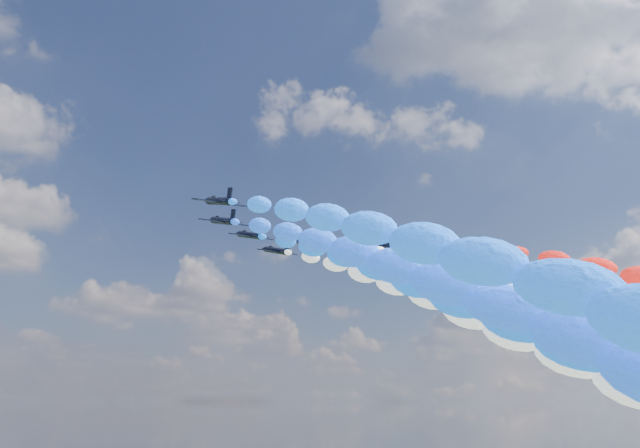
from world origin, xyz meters
TOP-DOWN VIEW (x-y plane):
  - jet_0 at (-25.50, -6.55)m, footprint 8.54×11.42m
  - trail_0 at (-25.50, -62.63)m, footprint 7.31×110.57m
  - jet_1 at (-19.34, 4.25)m, footprint 8.31×11.26m
  - trail_1 at (-19.34, -51.83)m, footprint 7.31×110.57m
  - jet_2 at (-10.27, 11.28)m, footprint 8.41×11.33m
  - trail_2 at (-10.27, -44.81)m, footprint 7.31×110.57m
  - jet_3 at (1.22, 9.98)m, footprint 8.77×11.58m
  - trail_3 at (1.22, -46.11)m, footprint 7.31×110.57m
  - jet_4 at (0.87, 20.68)m, footprint 8.67×11.51m
  - trail_4 at (0.87, -35.40)m, footprint 7.31×110.57m
  - jet_5 at (7.56, 13.38)m, footprint 8.19×11.17m
  - trail_5 at (7.56, -42.71)m, footprint 7.31×110.57m
  - jet_6 at (18.29, 4.92)m, footprint 8.25×11.21m
  - jet_7 at (28.53, -3.76)m, footprint 8.78×11.59m

SIDE VIEW (x-z plane):
  - trail_0 at x=-25.50m, z-range 45.73..93.86m
  - trail_1 at x=-19.34m, z-range 45.73..93.86m
  - trail_2 at x=-10.27m, z-range 45.73..93.86m
  - trail_3 at x=1.22m, z-range 45.73..93.86m
  - trail_4 at x=0.87m, z-range 45.73..93.86m
  - trail_5 at x=7.56m, z-range 45.73..93.86m
  - jet_0 at x=-25.50m, z-range 88.85..93.72m
  - jet_1 at x=-19.34m, z-range 88.85..93.72m
  - jet_2 at x=-10.27m, z-range 88.85..93.72m
  - jet_3 at x=1.22m, z-range 88.85..93.72m
  - jet_4 at x=0.87m, z-range 88.85..93.72m
  - jet_5 at x=7.56m, z-range 88.85..93.72m
  - jet_6 at x=18.29m, z-range 88.85..93.72m
  - jet_7 at x=28.53m, z-range 88.85..93.72m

